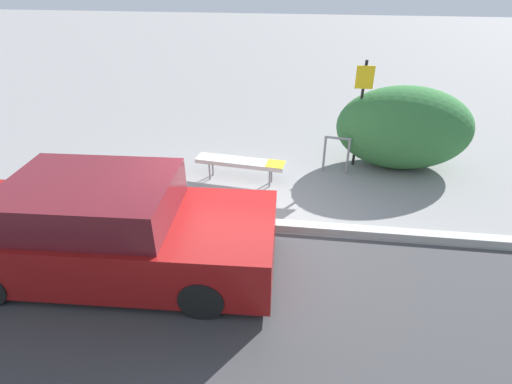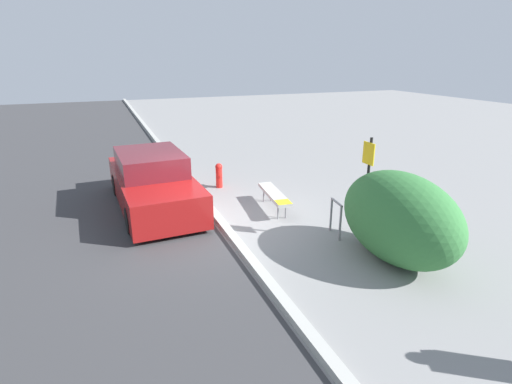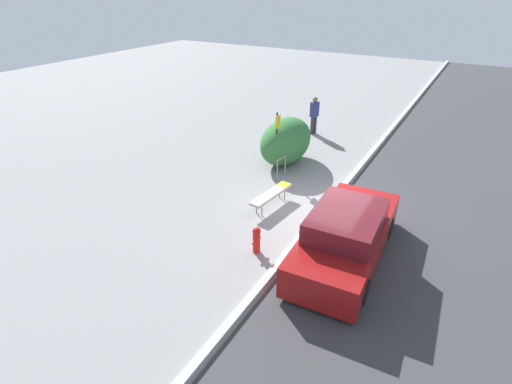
{
  "view_description": "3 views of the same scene",
  "coord_description": "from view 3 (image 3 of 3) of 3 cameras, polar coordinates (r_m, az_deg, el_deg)",
  "views": [
    {
      "loc": [
        0.9,
        -5.63,
        4.06
      ],
      "look_at": [
        0.16,
        0.2,
        0.59
      ],
      "focal_mm": 28.0,
      "sensor_mm": 36.0,
      "label": 1
    },
    {
      "loc": [
        8.65,
        -2.48,
        3.89
      ],
      "look_at": [
        -0.0,
        0.96,
        0.69
      ],
      "focal_mm": 28.0,
      "sensor_mm": 36.0,
      "label": 2
    },
    {
      "loc": [
        -10.23,
        -3.51,
        6.42
      ],
      "look_at": [
        -0.84,
        1.88,
        0.66
      ],
      "focal_mm": 28.0,
      "sensor_mm": 36.0,
      "label": 3
    }
  ],
  "objects": [
    {
      "name": "ground_plane",
      "position": [
        12.57,
        9.39,
        -3.12
      ],
      "size": [
        60.0,
        60.0,
        0.0
      ],
      "primitive_type": "plane",
      "color": "gray"
    },
    {
      "name": "bench",
      "position": [
        12.64,
        2.21,
        -0.32
      ],
      "size": [
        1.86,
        0.58,
        0.48
      ],
      "rotation": [
        0.0,
        0.0,
        -0.12
      ],
      "color": "gray",
      "rests_on": "ground_plane"
    },
    {
      "name": "parked_car_near",
      "position": [
        10.46,
        12.74,
        -6.15
      ],
      "size": [
        4.73,
        2.01,
        1.48
      ],
      "rotation": [
        0.0,
        0.0,
        0.05
      ],
      "color": "black",
      "rests_on": "ground_plane"
    },
    {
      "name": "fire_hydrant",
      "position": [
        10.55,
        0.07,
        -6.72
      ],
      "size": [
        0.36,
        0.22,
        0.77
      ],
      "color": "red",
      "rests_on": "ground_plane"
    },
    {
      "name": "pedestrian",
      "position": [
        18.98,
        8.32,
        10.92
      ],
      "size": [
        0.45,
        0.35,
        1.75
      ],
      "rotation": [
        0.0,
        0.0,
        2.77
      ],
      "color": "#333338",
      "rests_on": "ground_plane"
    },
    {
      "name": "shrub_hedge",
      "position": [
        15.66,
        4.29,
        7.26
      ],
      "size": [
        2.85,
        1.68,
        1.79
      ],
      "color": "#337038",
      "rests_on": "ground_plane"
    },
    {
      "name": "bike_rack",
      "position": [
        14.43,
        3.64,
        3.74
      ],
      "size": [
        0.55,
        0.13,
        0.83
      ],
      "rotation": [
        0.0,
        0.0,
        -0.15
      ],
      "color": "gray",
      "rests_on": "ground_plane"
    },
    {
      "name": "road_strip",
      "position": [
        12.18,
        32.77,
        -8.9
      ],
      "size": [
        60.0,
        10.0,
        0.01
      ],
      "color": "#38383A",
      "rests_on": "ground_plane"
    },
    {
      "name": "sign_post",
      "position": [
        14.64,
        3.0,
        7.84
      ],
      "size": [
        0.36,
        0.08,
        2.3
      ],
      "color": "black",
      "rests_on": "ground_plane"
    },
    {
      "name": "curb",
      "position": [
        12.54,
        9.42,
        -2.87
      ],
      "size": [
        60.0,
        0.2,
        0.13
      ],
      "color": "#A8A8A3",
      "rests_on": "ground_plane"
    }
  ]
}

